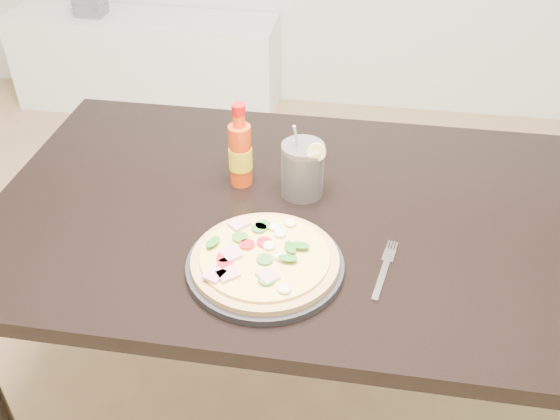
# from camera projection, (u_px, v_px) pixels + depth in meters

# --- Properties ---
(dining_table) EXTENTS (1.40, 0.90, 0.75)m
(dining_table) POSITION_uv_depth(u_px,v_px,m) (288.00, 234.00, 1.52)
(dining_table) COLOR black
(dining_table) RESTS_ON ground
(plate) EXTENTS (0.33, 0.33, 0.02)m
(plate) POSITION_uv_depth(u_px,v_px,m) (265.00, 266.00, 1.29)
(plate) COLOR black
(plate) RESTS_ON dining_table
(pizza) EXTENTS (0.31, 0.31, 0.03)m
(pizza) POSITION_uv_depth(u_px,v_px,m) (264.00, 258.00, 1.28)
(pizza) COLOR tan
(pizza) RESTS_ON plate
(hot_sauce_bottle) EXTENTS (0.06, 0.06, 0.21)m
(hot_sauce_bottle) POSITION_uv_depth(u_px,v_px,m) (240.00, 153.00, 1.50)
(hot_sauce_bottle) COLOR #E83F0D
(hot_sauce_bottle) RESTS_ON dining_table
(cola_cup) EXTENTS (0.11, 0.10, 0.19)m
(cola_cup) POSITION_uv_depth(u_px,v_px,m) (302.00, 171.00, 1.47)
(cola_cup) COLOR black
(cola_cup) RESTS_ON dining_table
(fork) EXTENTS (0.05, 0.19, 0.00)m
(fork) POSITION_uv_depth(u_px,v_px,m) (385.00, 268.00, 1.29)
(fork) COLOR silver
(fork) RESTS_ON dining_table
(media_console) EXTENTS (1.40, 0.34, 0.50)m
(media_console) POSITION_uv_depth(u_px,v_px,m) (146.00, 62.00, 3.34)
(media_console) COLOR white
(media_console) RESTS_ON ground
(cd_stack) EXTENTS (0.14, 0.12, 0.11)m
(cd_stack) POSITION_uv_depth(u_px,v_px,m) (90.00, 4.00, 3.17)
(cd_stack) COLOR slate
(cd_stack) RESTS_ON media_console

